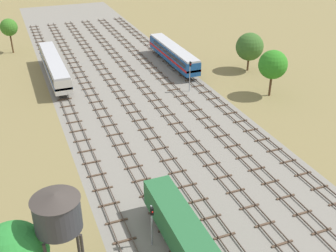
% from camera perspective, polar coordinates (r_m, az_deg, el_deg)
% --- Properties ---
extents(ground_plane, '(480.00, 480.00, 0.00)m').
position_cam_1_polar(ground_plane, '(64.43, -2.09, 1.30)').
color(ground_plane, olive).
extents(ballast_bed, '(27.42, 176.00, 0.01)m').
position_cam_1_polar(ballast_bed, '(64.43, -2.09, 1.31)').
color(ballast_bed, gray).
rests_on(ballast_bed, ground).
extents(track_far_left, '(2.40, 126.00, 0.29)m').
position_cam_1_polar(track_far_left, '(62.82, -12.51, 0.00)').
color(track_far_left, '#47382D').
rests_on(track_far_left, ground).
extents(track_left, '(2.40, 126.00, 0.29)m').
position_cam_1_polar(track_left, '(63.53, -8.37, 0.73)').
color(track_left, '#47382D').
rests_on(track_left, ground).
extents(track_centre_left, '(2.40, 126.00, 0.29)m').
position_cam_1_polar(track_centre_left, '(64.58, -4.35, 1.44)').
color(track_centre_left, '#47382D').
rests_on(track_centre_left, ground).
extents(track_centre, '(2.40, 126.00, 0.29)m').
position_cam_1_polar(track_centre, '(65.94, -0.47, 2.11)').
color(track_centre, '#47382D').
rests_on(track_centre, ground).
extents(track_centre_right, '(2.40, 126.00, 0.29)m').
position_cam_1_polar(track_centre_right, '(67.60, 3.24, 2.74)').
color(track_centre_right, '#47382D').
rests_on(track_centre_right, ground).
extents(track_right, '(2.40, 126.00, 0.29)m').
position_cam_1_polar(track_right, '(69.53, 6.76, 3.34)').
color(track_right, '#47382D').
rests_on(track_right, ground).
extents(freight_boxcar_left_nearest, '(2.87, 14.00, 3.60)m').
position_cam_1_polar(freight_boxcar_left_nearest, '(39.37, 2.02, -14.31)').
color(freight_boxcar_left_nearest, '#286638').
rests_on(freight_boxcar_left_nearest, ground).
extents(diesel_railcar_right_near, '(2.96, 20.50, 3.80)m').
position_cam_1_polar(diesel_railcar_right_near, '(84.96, 0.72, 9.95)').
color(diesel_railcar_right_near, '#194C8C').
rests_on(diesel_railcar_right_near, ground).
extents(passenger_coach_far_left_mid, '(2.96, 22.00, 3.80)m').
position_cam_1_polar(passenger_coach_far_left_mid, '(80.81, -15.37, 7.99)').
color(passenger_coach_far_left_mid, beige).
rests_on(passenger_coach_far_left_mid, ground).
extents(water_tower, '(3.63, 3.63, 11.10)m').
position_cam_1_polar(water_tower, '(31.58, -14.96, -11.58)').
color(water_tower, '#2D2826').
rests_on(water_tower, ground).
extents(signal_post_nearest, '(0.28, 0.47, 5.56)m').
position_cam_1_polar(signal_post_nearest, '(72.22, 3.03, 7.37)').
color(signal_post_nearest, gray).
rests_on(signal_post_nearest, ground).
extents(signal_post_near, '(0.28, 0.47, 4.73)m').
position_cam_1_polar(signal_post_near, '(39.62, -2.25, -12.84)').
color(signal_post_near, gray).
rests_on(signal_post_near, ground).
extents(lineside_tree_2, '(3.70, 3.70, 7.56)m').
position_cam_1_polar(lineside_tree_2, '(98.35, -21.02, 12.52)').
color(lineside_tree_2, '#4C331E').
rests_on(lineside_tree_2, ground).
extents(lineside_tree_3, '(5.37, 5.37, 7.50)m').
position_cam_1_polar(lineside_tree_3, '(83.19, 11.14, 10.63)').
color(lineside_tree_3, '#4C331E').
rests_on(lineside_tree_3, ground).
extents(lineside_tree_4, '(4.85, 4.85, 8.01)m').
position_cam_1_polar(lineside_tree_4, '(71.86, 14.21, 8.17)').
color(lineside_tree_4, '#4C331E').
rests_on(lineside_tree_4, ground).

